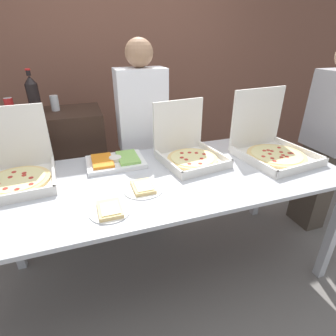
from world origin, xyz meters
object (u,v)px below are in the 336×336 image
object	(u,v)px
paper_plate_front_left	(143,188)
veggie_tray	(115,161)
person_guest_plaid	(143,139)
pizza_box_near_right	(189,151)
soda_bottle	(33,95)
pizza_box_far_right	(271,146)
soda_can_silver	(55,103)
person_guest_cap	(327,140)
paper_plate_front_right	(110,210)
pizza_box_far_left	(16,170)
soda_can_colored	(10,106)

from	to	relation	value
paper_plate_front_left	veggie_tray	size ratio (longest dim) A/B	0.60
person_guest_plaid	pizza_box_near_right	bearing A→B (deg)	113.34
person_guest_plaid	soda_bottle	bearing A→B (deg)	-14.35
pizza_box_far_right	soda_bottle	distance (m)	1.87
paper_plate_front_left	soda_can_silver	bearing A→B (deg)	114.23
person_guest_cap	soda_bottle	bearing A→B (deg)	72.50
pizza_box_near_right	paper_plate_front_right	size ratio (longest dim) A/B	2.22
pizza_box_near_right	veggie_tray	distance (m)	0.53
veggie_tray	soda_bottle	distance (m)	0.88
pizza_box_far_left	person_guest_plaid	size ratio (longest dim) A/B	0.29
paper_plate_front_right	soda_bottle	bearing A→B (deg)	108.76
person_guest_plaid	soda_can_silver	bearing A→B (deg)	-20.68
pizza_box_far_right	person_guest_plaid	xyz separation A→B (m)	(-0.82, 0.63, -0.07)
soda_bottle	soda_can_colored	xyz separation A→B (m)	(-0.19, 0.06, -0.09)
veggie_tray	soda_bottle	xyz separation A→B (m)	(-0.51, 0.60, 0.39)
paper_plate_front_left	soda_can_colored	size ratio (longest dim) A/B	1.94
soda_can_silver	soda_can_colored	size ratio (longest dim) A/B	1.00
pizza_box_near_right	person_guest_cap	world-z (taller)	person_guest_cap
pizza_box_far_left	person_guest_cap	size ratio (longest dim) A/B	0.29
pizza_box_far_left	person_guest_plaid	xyz separation A→B (m)	(0.91, 0.44, -0.06)
pizza_box_far_right	veggie_tray	distance (m)	1.15
veggie_tray	person_guest_plaid	distance (m)	0.50
pizza_box_near_right	pizza_box_far_right	xyz separation A→B (m)	(0.61, -0.14, 0.01)
pizza_box_near_right	pizza_box_far_left	bearing A→B (deg)	168.88
pizza_box_near_right	soda_bottle	world-z (taller)	soda_bottle
soda_bottle	person_guest_cap	bearing A→B (deg)	-17.50
pizza_box_far_right	soda_can_colored	size ratio (longest dim) A/B	4.40
paper_plate_front_right	soda_can_silver	xyz separation A→B (m)	(-0.26, 1.21, 0.31)
pizza_box_far_left	veggie_tray	xyz separation A→B (m)	(0.61, 0.05, -0.06)
paper_plate_front_right	pizza_box_near_right	bearing A→B (deg)	35.86
person_guest_plaid	pizza_box_far_right	bearing A→B (deg)	142.40
paper_plate_front_left	veggie_tray	xyz separation A→B (m)	(-0.10, 0.40, 0.01)
pizza_box_near_right	soda_can_silver	world-z (taller)	pizza_box_near_right
pizza_box_far_left	soda_can_silver	xyz separation A→B (m)	(0.24, 0.69, 0.24)
soda_bottle	soda_can_colored	size ratio (longest dim) A/B	2.73
soda_bottle	pizza_box_far_left	bearing A→B (deg)	-98.93
paper_plate_front_left	soda_bottle	bearing A→B (deg)	121.39
soda_can_silver	person_guest_plaid	bearing A→B (deg)	-20.68
pizza_box_far_right	soda_bottle	size ratio (longest dim) A/B	1.61
paper_plate_front_right	soda_bottle	xyz separation A→B (m)	(-0.40, 1.16, 0.39)
paper_plate_front_right	paper_plate_front_left	bearing A→B (deg)	36.93
pizza_box_near_right	veggie_tray	size ratio (longest dim) A/B	1.20
soda_can_silver	soda_bottle	bearing A→B (deg)	-161.54
soda_bottle	pizza_box_far_right	bearing A→B (deg)	-27.22
soda_bottle	person_guest_plaid	bearing A→B (deg)	-14.35
paper_plate_front_right	soda_can_silver	size ratio (longest dim) A/B	1.73
paper_plate_front_right	paper_plate_front_left	size ratio (longest dim) A/B	0.89
paper_plate_front_right	soda_can_colored	bearing A→B (deg)	115.75
soda_can_silver	person_guest_plaid	distance (m)	0.78
pizza_box_far_left	pizza_box_near_right	xyz separation A→B (m)	(1.13, -0.06, -0.00)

